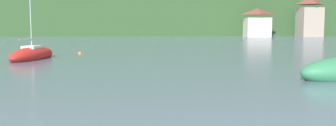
{
  "coord_description": "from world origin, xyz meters",
  "views": [
    {
      "loc": [
        -1.7,
        29.91,
        3.82
      ],
      "look_at": [
        0.0,
        55.07,
        1.12
      ],
      "focal_mm": 42.15,
      "sensor_mm": 36.0,
      "label": 1
    }
  ],
  "objects_px": {
    "shore_building_west": "(257,23)",
    "mooring_buoy_near": "(80,54)",
    "sailboat_far_4": "(32,55)",
    "shore_building_westcentral": "(310,18)"
  },
  "relations": [
    {
      "from": "shore_building_westcentral",
      "to": "mooring_buoy_near",
      "type": "height_order",
      "value": "shore_building_westcentral"
    },
    {
      "from": "shore_building_westcentral",
      "to": "mooring_buoy_near",
      "type": "distance_m",
      "value": 66.91
    },
    {
      "from": "shore_building_west",
      "to": "mooring_buoy_near",
      "type": "relative_size",
      "value": 16.2
    },
    {
      "from": "shore_building_west",
      "to": "sailboat_far_4",
      "type": "xyz_separation_m",
      "value": [
        -38.6,
        -52.74,
        -2.89
      ]
    },
    {
      "from": "sailboat_far_4",
      "to": "mooring_buoy_near",
      "type": "relative_size",
      "value": 26.89
    },
    {
      "from": "sailboat_far_4",
      "to": "shore_building_west",
      "type": "bearing_deg",
      "value": -22.86
    },
    {
      "from": "shore_building_westcentral",
      "to": "mooring_buoy_near",
      "type": "xyz_separation_m",
      "value": [
        -47.85,
        -46.55,
        -4.6
      ]
    },
    {
      "from": "shore_building_west",
      "to": "shore_building_westcentral",
      "type": "xyz_separation_m",
      "value": [
        12.98,
        0.39,
        1.28
      ]
    },
    {
      "from": "shore_building_west",
      "to": "mooring_buoy_near",
      "type": "height_order",
      "value": "shore_building_west"
    },
    {
      "from": "mooring_buoy_near",
      "to": "shore_building_westcentral",
      "type": "bearing_deg",
      "value": 44.21
    }
  ]
}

